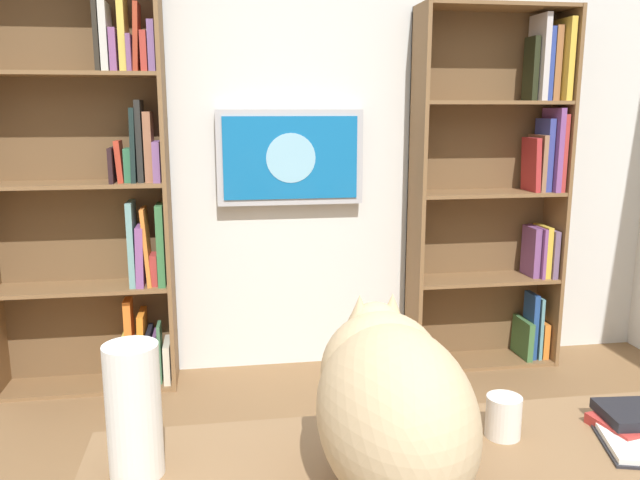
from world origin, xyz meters
TOP-DOWN VIEW (x-y plane):
  - wall_back at (0.00, -2.23)m, footprint 4.52×0.06m
  - bookshelf_left at (-1.23, -2.07)m, footprint 0.87×0.28m
  - bookshelf_right at (1.01, -2.07)m, footprint 0.93×0.28m
  - wall_mounted_tv at (0.00, -2.15)m, footprint 0.81×0.07m
  - cat at (0.08, 0.27)m, footprint 0.29×0.58m
  - paper_towel_roll at (0.58, 0.15)m, footprint 0.11×0.11m
  - coffee_mug at (-0.23, 0.12)m, footprint 0.08×0.08m
  - desk_book_stack at (-0.55, 0.13)m, footprint 0.21×0.16m

SIDE VIEW (x-z plane):
  - desk_book_stack at x=-0.55m, z-range 0.76..0.81m
  - coffee_mug at x=-0.23m, z-range 0.76..0.85m
  - paper_towel_roll at x=0.58m, z-range 0.76..1.04m
  - cat at x=0.08m, z-range 0.76..1.12m
  - bookshelf_left at x=-1.23m, z-range 0.03..2.07m
  - bookshelf_right at x=1.01m, z-range -0.04..2.18m
  - wall_mounted_tv at x=0.00m, z-range 0.97..1.49m
  - wall_back at x=0.00m, z-range 0.00..2.70m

